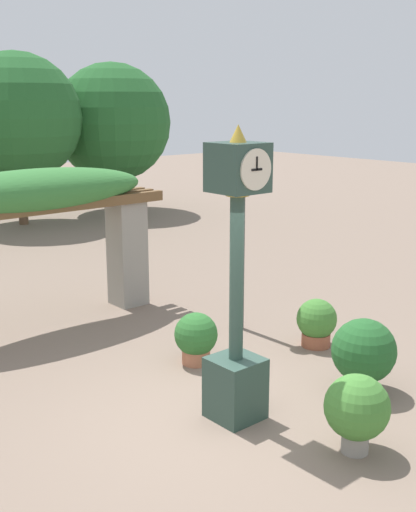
{
  "coord_description": "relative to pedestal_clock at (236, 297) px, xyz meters",
  "views": [
    {
      "loc": [
        -4.61,
        -5.21,
        3.71
      ],
      "look_at": [
        0.22,
        0.41,
        1.9
      ],
      "focal_mm": 45.0,
      "sensor_mm": 36.0,
      "label": 1
    }
  ],
  "objects": [
    {
      "name": "potted_plant_near_left",
      "position": [
        0.44,
        -1.42,
        -1.0
      ],
      "size": [
        0.71,
        0.71,
        0.88
      ],
      "color": "gray",
      "rests_on": "ground"
    },
    {
      "name": "potted_plant_far_right",
      "position": [
        0.68,
        1.56,
        -1.11
      ],
      "size": [
        0.63,
        0.63,
        0.75
      ],
      "color": "#B26B4C",
      "rests_on": "ground"
    },
    {
      "name": "potted_plant_far_left",
      "position": [
        1.73,
        -0.57,
        -0.97
      ],
      "size": [
        0.84,
        0.84,
        0.98
      ],
      "color": "brown",
      "rests_on": "ground"
    },
    {
      "name": "pergola",
      "position": [
        -0.22,
        4.53,
        0.42
      ],
      "size": [
        4.6,
        1.16,
        2.63
      ],
      "color": "gray",
      "rests_on": "ground"
    },
    {
      "name": "ground_plane",
      "position": [
        -0.22,
        0.09,
        -1.51
      ],
      "size": [
        60.0,
        60.0,
        0.0
      ],
      "primitive_type": "plane",
      "color": "#7F6B5B"
    },
    {
      "name": "potted_plant_near_right",
      "position": [
        2.51,
        0.86,
        -1.12
      ],
      "size": [
        0.62,
        0.62,
        0.75
      ],
      "color": "#9E563D",
      "rests_on": "ground"
    },
    {
      "name": "pedestal_clock",
      "position": [
        0.0,
        0.0,
        0.0
      ],
      "size": [
        0.57,
        0.59,
        3.45
      ],
      "color": "#2D473D",
      "rests_on": "ground"
    },
    {
      "name": "lamp_post",
      "position": [
        2.17,
        2.19,
        0.74
      ],
      "size": [
        0.34,
        0.34,
        3.05
      ],
      "color": "black",
      "rests_on": "ground"
    }
  ]
}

